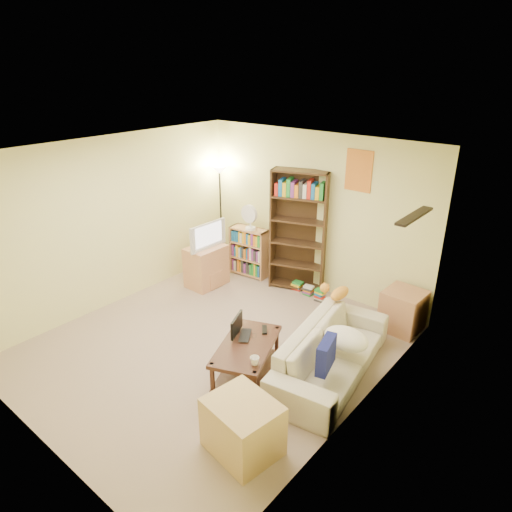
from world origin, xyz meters
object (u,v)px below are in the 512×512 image
object	(u,v)px
floor_lamp	(220,186)
side_table	(403,311)
sofa	(331,352)
short_bookshelf	(249,252)
tabby_cat	(337,292)
coffee_table	(247,356)
television	(205,235)
tv_stand	(206,266)
tall_bookshelf	(299,228)
mug	(255,361)
laptop	(249,336)
desk_fan	(249,216)
end_cabinet	(243,427)

from	to	relation	value
floor_lamp	side_table	bearing A→B (deg)	-1.85
sofa	short_bookshelf	bearing A→B (deg)	50.87
sofa	tabby_cat	size ratio (longest dim) A/B	4.52
tabby_cat	floor_lamp	distance (m)	3.12
coffee_table	television	world-z (taller)	television
coffee_table	short_bookshelf	size ratio (longest dim) A/B	1.37
sofa	tv_stand	size ratio (longest dim) A/B	3.12
tabby_cat	television	distance (m)	2.43
sofa	coffee_table	size ratio (longest dim) A/B	1.81
coffee_table	television	bearing A→B (deg)	123.89
coffee_table	tall_bookshelf	xyz separation A→B (m)	(-0.88, 2.27, 0.73)
tv_stand	short_bookshelf	size ratio (longest dim) A/B	0.79
sofa	mug	xyz separation A→B (m)	(-0.40, -0.92, 0.21)
laptop	side_table	world-z (taller)	side_table
tabby_cat	coffee_table	xyz separation A→B (m)	(-0.34, -1.41, -0.36)
laptop	short_bookshelf	size ratio (longest dim) A/B	0.42
tv_stand	floor_lamp	distance (m)	1.47
sofa	desk_fan	world-z (taller)	desk_fan
tall_bookshelf	side_table	world-z (taller)	tall_bookshelf
tv_stand	short_bookshelf	distance (m)	0.80
sofa	end_cabinet	distance (m)	1.54
sofa	desk_fan	distance (m)	2.95
tall_bookshelf	floor_lamp	size ratio (longest dim) A/B	1.09
sofa	laptop	bearing A→B (deg)	116.17
laptop	mug	world-z (taller)	mug
tv_stand	side_table	size ratio (longest dim) A/B	1.17
short_bookshelf	floor_lamp	xyz separation A→B (m)	(-0.77, 0.12, 0.99)
television	floor_lamp	xyz separation A→B (m)	(-0.48, 0.87, 0.53)
television	end_cabinet	bearing A→B (deg)	-128.12
side_table	end_cabinet	xyz separation A→B (m)	(-0.28, -3.00, -0.02)
tabby_cat	short_bookshelf	world-z (taller)	short_bookshelf
tv_stand	end_cabinet	bearing A→B (deg)	-38.12
mug	tall_bookshelf	size ratio (longest dim) A/B	0.07
mug	desk_fan	size ratio (longest dim) A/B	0.30
sofa	side_table	distance (m)	1.49
sofa	laptop	xyz separation A→B (m)	(-0.80, -0.56, 0.17)
tall_bookshelf	laptop	bearing A→B (deg)	-88.88
side_table	mug	bearing A→B (deg)	-105.23
side_table	floor_lamp	bearing A→B (deg)	178.15
television	end_cabinet	world-z (taller)	television
tv_stand	floor_lamp	bearing A→B (deg)	119.93
coffee_table	desk_fan	world-z (taller)	desk_fan
tabby_cat	side_table	xyz separation A→B (m)	(0.62, 0.75, -0.37)
side_table	tall_bookshelf	bearing A→B (deg)	176.47
desk_fan	floor_lamp	world-z (taller)	floor_lamp
short_bookshelf	floor_lamp	distance (m)	1.26
desk_fan	tv_stand	bearing A→B (deg)	-115.51
tall_bookshelf	end_cabinet	size ratio (longest dim) A/B	2.97
tall_bookshelf	desk_fan	bearing A→B (deg)	171.48
end_cabinet	tabby_cat	bearing A→B (deg)	98.51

